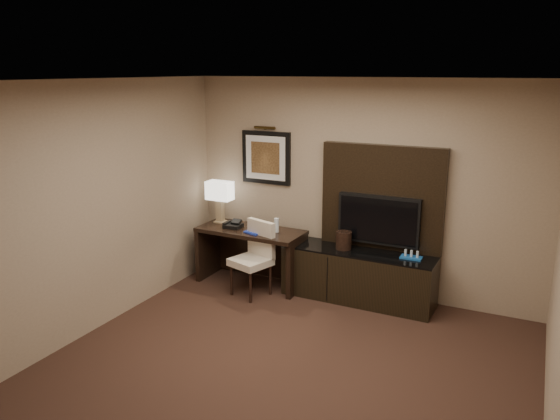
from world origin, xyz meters
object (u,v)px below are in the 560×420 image
Objects in this scene: desk_phone at (233,224)px; water_bottle at (277,225)px; tv at (379,220)px; ice_bucket at (344,240)px; table_lamp at (220,204)px; desk at (251,256)px; credenza at (358,276)px; desk_chair at (251,261)px; minibar_tray at (411,255)px.

desk_phone is 1.19× the size of water_bottle.
tv is at bearing 9.24° from water_bottle.
water_bottle is 0.90m from ice_bucket.
table_lamp is 2.40× the size of ice_bucket.
water_bottle is (0.36, 0.03, 0.47)m from desk.
table_lamp is at bearing -179.74° from credenza.
ice_bucket reaches higher than credenza.
desk_chair is 1.72× the size of table_lamp.
ice_bucket is at bearing -158.22° from tv.
water_bottle is at bearing 82.55° from desk_chair.
water_bottle reaches higher than credenza.
table_lamp reaches higher than minibar_tray.
table_lamp reaches higher than ice_bucket.
desk is 1.46m from credenza.
ice_bucket is at bearing -179.07° from minibar_tray.
tv is at bearing 5.98° from desk_phone.
desk_chair is 1.19m from ice_bucket.
desk_phone is 0.89× the size of minibar_tray.
water_bottle reaches higher than desk_chair.
desk is 5.74× the size of minibar_tray.
water_bottle reaches higher than desk.
tv is 4.56× the size of desk_phone.
desk is at bearing -171.68° from tv.
desk is 1.41× the size of tv.
desk_phone is at bearing -176.62° from minibar_tray.
credenza is at bearing 36.66° from desk_chair.
desk_chair reaches higher than minibar_tray.
credenza is at bearing -179.42° from minibar_tray.
table_lamp is (-0.54, 0.12, 0.64)m from desk.
desk_phone is (-1.88, -0.28, -0.21)m from tv.
minibar_tray is (2.63, -0.02, -0.33)m from table_lamp.
water_bottle is at bearing 4.16° from desk_phone.
table_lamp is 1.81m from ice_bucket.
tv reaches higher than minibar_tray.
credenza is 10.13× the size of water_bottle.
minibar_tray is at bearing -0.36° from table_lamp.
water_bottle reaches higher than minibar_tray.
table_lamp is (-0.72, 0.46, 0.56)m from desk_chair.
credenza is 0.74m from tv.
table_lamp is 2.85× the size of water_bottle.
ice_bucket is (-0.20, -0.01, 0.43)m from credenza.
water_bottle is (-1.09, -0.06, 0.52)m from credenza.
water_bottle is (0.90, -0.08, -0.17)m from table_lamp.
tv reaches higher than desk_phone.
minibar_tray is (0.83, 0.01, -0.07)m from ice_bucket.
desk reaches higher than credenza.
water_bottle is 0.75× the size of minibar_tray.
desk_chair is 4.13× the size of desk_phone.
tv reaches higher than water_bottle.
ice_bucket is at bearing 39.58° from desk_chair.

